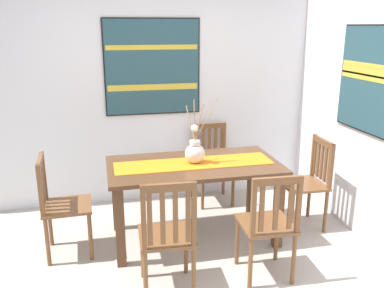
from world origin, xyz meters
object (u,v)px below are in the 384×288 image
dining_table (194,176)px  chair_1 (268,224)px  chair_4 (60,203)px  painting_on_back_wall (153,67)px  chair_3 (212,161)px  painting_on_side_wall (370,80)px  chair_2 (308,181)px  centerpiece_vase (195,151)px  chair_0 (167,235)px

dining_table → chair_1: (0.43, -0.79, -0.15)m
chair_4 → painting_on_back_wall: (1.00, 1.08, 1.07)m
chair_3 → painting_on_side_wall: (1.18, -1.09, 1.05)m
chair_4 → painting_on_back_wall: 1.82m
painting_on_back_wall → chair_1: bearing=-70.3°
chair_2 → chair_4: 2.43m
chair_2 → painting_on_side_wall: bearing=-30.4°
centerpiece_vase → painting_on_back_wall: painting_on_back_wall is taller
painting_on_back_wall → centerpiece_vase: bearing=-77.0°
centerpiece_vase → painting_on_side_wall: size_ratio=0.65×
chair_0 → chair_2: bearing=26.8°
chair_0 → dining_table: bearing=64.2°
chair_3 → chair_4: chair_4 is taller
chair_0 → centerpiece_vase: bearing=63.7°
centerpiece_vase → chair_4: size_ratio=0.69×
chair_0 → chair_4: chair_0 is taller
dining_table → painting_on_back_wall: 1.42m
dining_table → chair_4: bearing=-178.8°
dining_table → painting_on_back_wall: size_ratio=1.50×
chair_3 → painting_on_side_wall: size_ratio=0.93×
chair_4 → chair_1: bearing=-24.7°
chair_1 → painting_on_back_wall: 2.24m
chair_4 → centerpiece_vase: bearing=1.5°
centerpiece_vase → dining_table: bearing=-147.7°
painting_on_back_wall → chair_3: bearing=-18.3°
chair_1 → centerpiece_vase: bearing=117.7°
chair_0 → chair_1: (0.82, 0.02, -0.01)m
chair_4 → painting_on_side_wall: painting_on_side_wall is taller
chair_0 → chair_2: (1.59, 0.80, -0.01)m
chair_2 → painting_on_back_wall: bearing=143.2°
chair_1 → chair_3: (-0.01, 1.63, 0.00)m
chair_1 → chair_4: (-1.66, 0.76, 0.01)m
dining_table → chair_0: 0.91m
chair_2 → painting_on_back_wall: 2.08m
dining_table → centerpiece_vase: centerpiece_vase is taller
chair_0 → chair_3: (0.81, 1.65, -0.01)m
centerpiece_vase → chair_0: (-0.40, -0.82, -0.38)m
chair_2 → chair_3: (-0.78, 0.85, -0.00)m
dining_table → chair_3: size_ratio=1.76×
chair_0 → painting_on_side_wall: size_ratio=0.99×
chair_2 → painting_on_side_wall: 1.14m
centerpiece_vase → chair_3: 1.01m
dining_table → painting_on_side_wall: size_ratio=1.64×
chair_3 → painting_on_side_wall: painting_on_side_wall is taller
centerpiece_vase → chair_0: 0.99m
painting_on_side_wall → chair_0: bearing=-164.2°
centerpiece_vase → chair_0: size_ratio=0.66×
chair_2 → chair_4: (-2.43, -0.01, 0.00)m
chair_1 → chair_3: size_ratio=1.03×
chair_2 → painting_on_back_wall: size_ratio=0.86×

